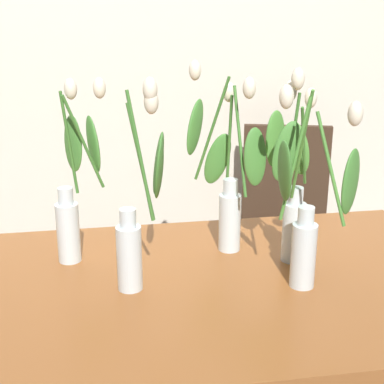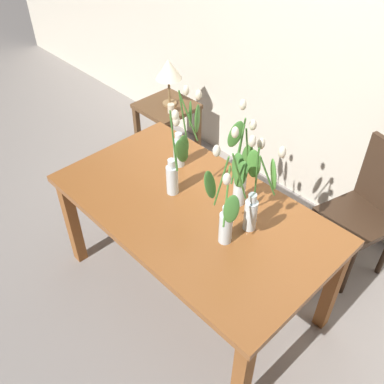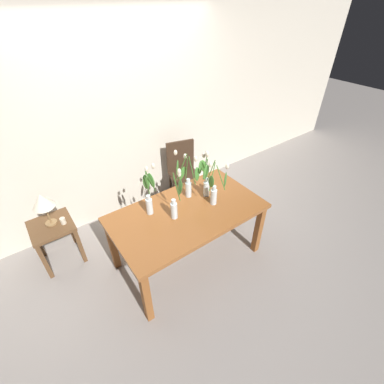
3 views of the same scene
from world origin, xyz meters
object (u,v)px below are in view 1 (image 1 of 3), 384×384
tulip_vase_1 (73,199)px  dining_chair (285,217)px  tulip_vase_2 (305,212)px  tulip_vase_0 (292,199)px  dining_table (189,312)px  tulip_vase_3 (138,223)px  tulip_vase_4 (227,184)px

tulip_vase_1 → dining_chair: (0.91, 0.75, -0.40)m
tulip_vase_2 → dining_chair: bearing=73.5°
tulip_vase_0 → tulip_vase_1: size_ratio=0.99×
dining_table → tulip_vase_0: tulip_vase_0 is taller
dining_table → tulip_vase_2: 0.43m
tulip_vase_1 → tulip_vase_3: size_ratio=0.94×
dining_table → dining_chair: bearing=58.1°
dining_table → tulip_vase_3: bearing=-179.4°
dining_table → tulip_vase_3: (-0.14, -0.00, 0.28)m
tulip_vase_0 → dining_table: bearing=-159.6°
dining_table → tulip_vase_1: 0.47m
tulip_vase_0 → tulip_vase_4: 0.20m
tulip_vase_4 → dining_table: bearing=-125.4°
tulip_vase_2 → tulip_vase_1: bearing=155.0°
tulip_vase_1 → tulip_vase_2: bearing=-25.0°
dining_chair → tulip_vase_4: bearing=-120.9°
tulip_vase_2 → tulip_vase_4: bearing=119.4°
tulip_vase_0 → tulip_vase_2: (-0.03, -0.18, 0.03)m
tulip_vase_3 → dining_chair: (0.74, 0.97, -0.41)m
tulip_vase_3 → tulip_vase_2: bearing=-7.5°
tulip_vase_1 → tulip_vase_3: 0.28m
dining_table → tulip_vase_3: size_ratio=2.80×
tulip_vase_4 → dining_chair: bearing=59.1°
tulip_vase_0 → tulip_vase_3: bearing=-165.1°
tulip_vase_1 → tulip_vase_3: (0.17, -0.23, 0.00)m
tulip_vase_1 → tulip_vase_3: bearing=-52.6°
tulip_vase_2 → tulip_vase_4: size_ratio=1.00×
tulip_vase_3 → tulip_vase_4: tulip_vase_4 is taller
tulip_vase_0 → dining_chair: size_ratio=0.57×
tulip_vase_1 → tulip_vase_4: size_ratio=0.94×
tulip_vase_0 → tulip_vase_3: tulip_vase_3 is taller
tulip_vase_1 → dining_chair: tulip_vase_1 is taller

